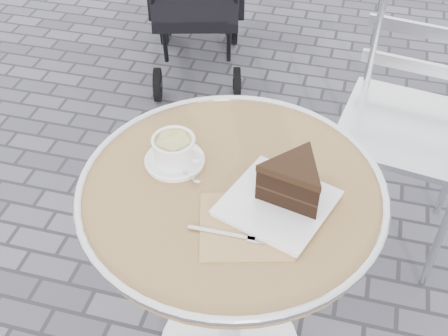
% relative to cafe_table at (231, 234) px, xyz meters
% --- Properties ---
extents(cafe_table, '(0.72, 0.72, 0.74)m').
position_rel_cafe_table_xyz_m(cafe_table, '(0.00, 0.00, 0.00)').
color(cafe_table, silver).
rests_on(cafe_table, ground).
extents(cappuccino_set, '(0.15, 0.14, 0.07)m').
position_rel_cafe_table_xyz_m(cappuccino_set, '(-0.15, 0.05, 0.20)').
color(cappuccino_set, white).
rests_on(cappuccino_set, cafe_table).
extents(cake_plate_set, '(0.34, 0.33, 0.12)m').
position_rel_cafe_table_xyz_m(cake_plate_set, '(0.13, -0.02, 0.22)').
color(cake_plate_set, tan).
rests_on(cake_plate_set, cafe_table).
extents(bistro_chair, '(0.50, 0.50, 0.97)m').
position_rel_cafe_table_xyz_m(bistro_chair, '(0.45, 0.74, 0.03)').
color(bistro_chair, silver).
rests_on(bistro_chair, ground).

